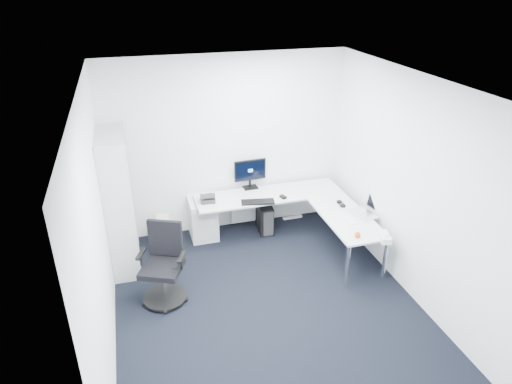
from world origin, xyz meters
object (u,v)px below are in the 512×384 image
object	(u,v)px
task_chair	(162,266)
monitor	(250,174)
laptop	(364,206)
bookshelf	(119,202)
l_desk	(275,223)

from	to	relation	value
task_chair	monitor	size ratio (longest dim) A/B	2.02
laptop	bookshelf	bearing A→B (deg)	156.68
l_desk	laptop	distance (m)	1.33
l_desk	bookshelf	bearing A→B (deg)	178.68
l_desk	monitor	world-z (taller)	monitor
monitor	bookshelf	bearing A→B (deg)	-167.36
bookshelf	laptop	distance (m)	3.31
bookshelf	monitor	xyz separation A→B (m)	(1.96, 0.55, -0.05)
bookshelf	laptop	bearing A→B (deg)	-12.52
task_chair	laptop	distance (m)	2.83
bookshelf	laptop	size ratio (longest dim) A/B	5.00
l_desk	monitor	size ratio (longest dim) A/B	4.48
task_chair	l_desk	bearing A→B (deg)	51.63
task_chair	monitor	world-z (taller)	monitor
l_desk	task_chair	size ratio (longest dim) A/B	2.22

